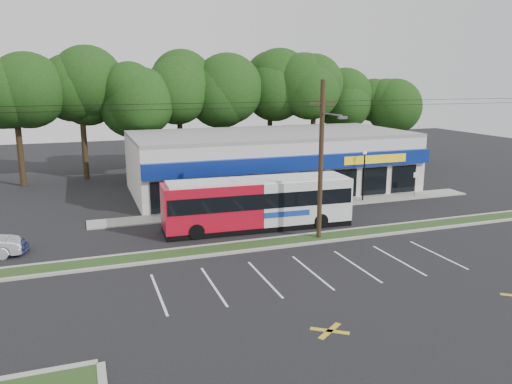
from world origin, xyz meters
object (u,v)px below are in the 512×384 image
object	(u,v)px
lamp_post	(364,170)
pedestrian_b	(318,204)
pedestrian_a	(344,195)
sign_post	(415,180)
car_dark	(319,197)
utility_pole	(319,156)
metrobus	(258,202)

from	to	relation	value
lamp_post	pedestrian_b	bearing A→B (deg)	-153.40
lamp_post	pedestrian_a	world-z (taller)	lamp_post
sign_post	car_dark	distance (m)	9.28
utility_pole	metrobus	world-z (taller)	utility_pole
car_dark	pedestrian_a	size ratio (longest dim) A/B	3.15
lamp_post	car_dark	bearing A→B (deg)	-175.96
metrobus	pedestrian_a	world-z (taller)	metrobus
lamp_post	car_dark	world-z (taller)	lamp_post
utility_pole	lamp_post	size ratio (longest dim) A/B	11.76
metrobus	car_dark	size ratio (longest dim) A/B	2.72
utility_pole	metrobus	xyz separation A→B (m)	(-2.70, 3.57, -3.57)
metrobus	car_dark	bearing A→B (deg)	33.69
sign_post	pedestrian_a	world-z (taller)	sign_post
utility_pole	pedestrian_b	world-z (taller)	utility_pole
lamp_post	metrobus	distance (m)	11.72
lamp_post	metrobus	bearing A→B (deg)	-158.41
utility_pole	sign_post	world-z (taller)	utility_pole
pedestrian_a	lamp_post	bearing A→B (deg)	174.13
lamp_post	car_dark	size ratio (longest dim) A/B	0.89
sign_post	lamp_post	bearing A→B (deg)	177.42
lamp_post	pedestrian_b	distance (m)	6.49
sign_post	metrobus	size ratio (longest dim) A/B	0.17
utility_pole	lamp_post	bearing A→B (deg)	43.95
utility_pole	pedestrian_a	world-z (taller)	utility_pole
metrobus	pedestrian_b	world-z (taller)	metrobus
lamp_post	pedestrian_b	xyz separation A→B (m)	(-5.59, -2.80, -1.72)
utility_pole	pedestrian_b	size ratio (longest dim) A/B	26.40
lamp_post	pedestrian_a	xyz separation A→B (m)	(-2.00, -0.30, -1.91)
utility_pole	car_dark	distance (m)	9.69
lamp_post	utility_pole	bearing A→B (deg)	-136.05
utility_pole	pedestrian_a	size ratio (longest dim) A/B	32.85
lamp_post	metrobus	size ratio (longest dim) A/B	0.33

